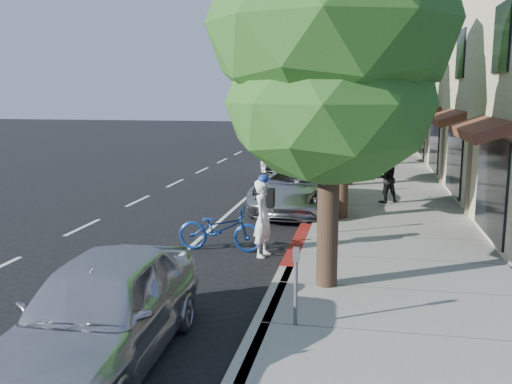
% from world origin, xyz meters
% --- Properties ---
extents(ground, '(120.00, 120.00, 0.00)m').
position_xyz_m(ground, '(0.00, 0.00, 0.00)').
color(ground, black).
rests_on(ground, ground).
extents(sidewalk, '(4.60, 56.00, 0.15)m').
position_xyz_m(sidewalk, '(2.30, 8.00, 0.07)').
color(sidewalk, gray).
rests_on(sidewalk, ground).
extents(curb, '(0.30, 56.00, 0.15)m').
position_xyz_m(curb, '(0.00, 8.00, 0.07)').
color(curb, '#9E998E').
rests_on(curb, ground).
extents(curb_red_segment, '(0.32, 4.00, 0.15)m').
position_xyz_m(curb_red_segment, '(0.00, 1.00, 0.07)').
color(curb_red_segment, maroon).
rests_on(curb_red_segment, ground).
extents(street_tree_0, '(4.49, 4.49, 7.71)m').
position_xyz_m(street_tree_0, '(0.90, -2.00, 4.81)').
color(street_tree_0, black).
rests_on(street_tree_0, ground).
extents(street_tree_1, '(5.04, 5.04, 7.41)m').
position_xyz_m(street_tree_1, '(0.90, 4.00, 4.46)').
color(street_tree_1, black).
rests_on(street_tree_1, ground).
extents(street_tree_2, '(4.31, 4.31, 6.59)m').
position_xyz_m(street_tree_2, '(0.90, 10.00, 4.01)').
color(street_tree_2, black).
rests_on(street_tree_2, ground).
extents(street_tree_3, '(5.41, 5.41, 8.48)m').
position_xyz_m(street_tree_3, '(0.90, 16.00, 5.19)').
color(street_tree_3, black).
rests_on(street_tree_3, ground).
extents(street_tree_4, '(5.17, 5.17, 7.07)m').
position_xyz_m(street_tree_4, '(0.90, 22.00, 4.17)').
color(street_tree_4, black).
rests_on(street_tree_4, ground).
extents(street_tree_5, '(4.66, 4.66, 7.10)m').
position_xyz_m(street_tree_5, '(0.90, 28.00, 4.31)').
color(street_tree_5, black).
rests_on(street_tree_5, ground).
extents(cyclist, '(0.55, 0.73, 1.80)m').
position_xyz_m(cyclist, '(-0.70, 0.17, 0.90)').
color(cyclist, white).
rests_on(cyclist, ground).
extents(bicycle, '(2.07, 0.73, 1.09)m').
position_xyz_m(bicycle, '(-1.80, 0.42, 0.54)').
color(bicycle, navy).
rests_on(bicycle, ground).
extents(silver_suv, '(2.81, 5.48, 1.48)m').
position_xyz_m(silver_suv, '(-0.50, 5.50, 0.74)').
color(silver_suv, '#AAABAF').
rests_on(silver_suv, ground).
extents(dark_sedan, '(1.87, 4.47, 1.44)m').
position_xyz_m(dark_sedan, '(-2.20, 14.50, 0.72)').
color(dark_sedan, black).
rests_on(dark_sedan, ground).
extents(white_pickup, '(3.03, 6.22, 1.74)m').
position_xyz_m(white_pickup, '(-2.20, 15.66, 0.87)').
color(white_pickup, white).
rests_on(white_pickup, ground).
extents(dark_suv_far, '(2.18, 4.59, 1.51)m').
position_xyz_m(dark_suv_far, '(-0.85, 23.59, 0.76)').
color(dark_suv_far, black).
rests_on(dark_suv_far, ground).
extents(near_car_a, '(2.01, 4.66, 1.57)m').
position_xyz_m(near_car_a, '(-1.97, -5.50, 0.78)').
color(near_car_a, silver).
rests_on(near_car_a, ground).
extents(pedestrian, '(0.98, 0.90, 1.62)m').
position_xyz_m(pedestrian, '(2.25, 6.59, 0.96)').
color(pedestrian, black).
rests_on(pedestrian, sidewalk).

